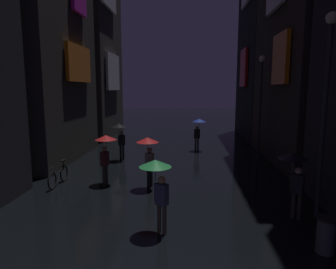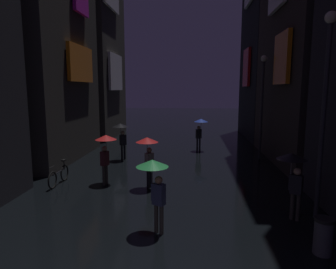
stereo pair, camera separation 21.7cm
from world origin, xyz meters
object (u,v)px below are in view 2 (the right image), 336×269
object	(u,v)px
streetlamp_right_near	(325,95)
pedestrian_midstreet_centre_black	(121,131)
streetlamp_right_far	(262,96)
bicycle_parked_at_storefront	(59,176)
trash_bin	(323,236)
pedestrian_foreground_left_red	(148,148)
pedestrian_midstreet_left_red	(106,146)
pedestrian_far_right_blue	(200,126)
pedestrian_foreground_right_green	(154,176)
pedestrian_near_crossing_black	(293,168)

from	to	relation	value
streetlamp_right_near	pedestrian_midstreet_centre_black	bearing A→B (deg)	138.03
pedestrian_midstreet_centre_black	streetlamp_right_far	xyz separation A→B (m)	(7.97, 1.02, 1.99)
bicycle_parked_at_storefront	streetlamp_right_far	world-z (taller)	streetlamp_right_far
trash_bin	pedestrian_foreground_left_red	bearing A→B (deg)	137.41
pedestrian_midstreet_left_red	pedestrian_far_right_blue	bearing A→B (deg)	60.39
pedestrian_midstreet_left_red	pedestrian_foreground_right_green	bearing A→B (deg)	-58.12
bicycle_parked_at_storefront	trash_bin	distance (m)	10.09
pedestrian_midstreet_left_red	pedestrian_foreground_left_red	bearing A→B (deg)	-10.70
pedestrian_midstreet_left_red	pedestrian_near_crossing_black	bearing A→B (deg)	-24.02
pedestrian_near_crossing_black	streetlamp_right_far	size ratio (longest dim) A/B	0.36
pedestrian_foreground_right_green	bicycle_parked_at_storefront	xyz separation A→B (m)	(-4.63, 3.98, -1.28)
pedestrian_midstreet_left_red	streetlamp_right_near	distance (m)	8.38
pedestrian_midstreet_left_red	streetlamp_right_far	size ratio (longest dim) A/B	0.36
pedestrian_near_crossing_black	pedestrian_far_right_blue	size ratio (longest dim) A/B	1.00
pedestrian_foreground_left_red	pedestrian_midstreet_left_red	world-z (taller)	same
pedestrian_foreground_right_green	pedestrian_near_crossing_black	size ratio (longest dim) A/B	1.00
bicycle_parked_at_storefront	streetlamp_right_far	xyz separation A→B (m)	(9.60, 5.63, 3.27)
pedestrian_far_right_blue	streetlamp_right_far	world-z (taller)	streetlamp_right_far
bicycle_parked_at_storefront	pedestrian_near_crossing_black	bearing A→B (deg)	-17.55
pedestrian_midstreet_left_red	pedestrian_midstreet_centre_black	bearing A→B (deg)	94.96
pedestrian_foreground_right_green	streetlamp_right_near	xyz separation A→B (m)	(4.97, 1.42, 2.18)
pedestrian_foreground_left_red	streetlamp_right_near	distance (m)	6.61
trash_bin	streetlamp_right_far	bearing A→B (deg)	86.14
pedestrian_midstreet_centre_black	pedestrian_near_crossing_black	distance (m)	10.25
pedestrian_midstreet_left_red	streetlamp_right_far	bearing A→B (deg)	35.38
pedestrian_midstreet_centre_black	bicycle_parked_at_storefront	size ratio (longest dim) A/B	1.16
pedestrian_foreground_right_green	pedestrian_foreground_left_red	world-z (taller)	same
pedestrian_midstreet_centre_black	pedestrian_near_crossing_black	bearing A→B (deg)	-46.02
trash_bin	pedestrian_far_right_blue	bearing A→B (deg)	102.56
pedestrian_foreground_left_red	bicycle_parked_at_storefront	world-z (taller)	pedestrian_foreground_left_red
pedestrian_foreground_right_green	streetlamp_right_far	xyz separation A→B (m)	(4.97, 9.61, 1.99)
trash_bin	pedestrian_near_crossing_black	bearing A→B (deg)	94.53
pedestrian_near_crossing_black	pedestrian_far_right_blue	bearing A→B (deg)	104.06
bicycle_parked_at_storefront	streetlamp_right_near	size ratio (longest dim) A/B	0.29
pedestrian_near_crossing_black	pedestrian_far_right_blue	xyz separation A→B (m)	(-2.58, 10.31, 0.00)
pedestrian_foreground_left_red	pedestrian_far_right_blue	bearing A→B (deg)	73.29
pedestrian_foreground_right_green	pedestrian_near_crossing_black	distance (m)	4.29
trash_bin	pedestrian_midstreet_left_red	bearing A→B (deg)	144.14
pedestrian_foreground_right_green	streetlamp_right_far	size ratio (longest dim) A/B	0.36
streetlamp_right_near	trash_bin	world-z (taller)	streetlamp_right_near
pedestrian_far_right_blue	streetlamp_right_near	world-z (taller)	streetlamp_right_near
pedestrian_midstreet_left_red	trash_bin	xyz separation A→B (m)	(6.89, -4.98, -1.20)
pedestrian_far_right_blue	streetlamp_right_far	xyz separation A→B (m)	(3.44, -1.92, 1.99)
pedestrian_near_crossing_black	streetlamp_right_near	size ratio (longest dim) A/B	0.34
pedestrian_far_right_blue	streetlamp_right_far	distance (m)	4.41
pedestrian_foreground_right_green	streetlamp_right_far	bearing A→B (deg)	62.65
pedestrian_foreground_right_green	streetlamp_right_near	bearing A→B (deg)	15.92
pedestrian_far_right_blue	streetlamp_right_near	size ratio (longest dim) A/B	0.34
pedestrian_midstreet_centre_black	pedestrian_foreground_right_green	size ratio (longest dim) A/B	1.00
pedestrian_near_crossing_black	trash_bin	xyz separation A→B (m)	(0.16, -1.98, -1.20)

